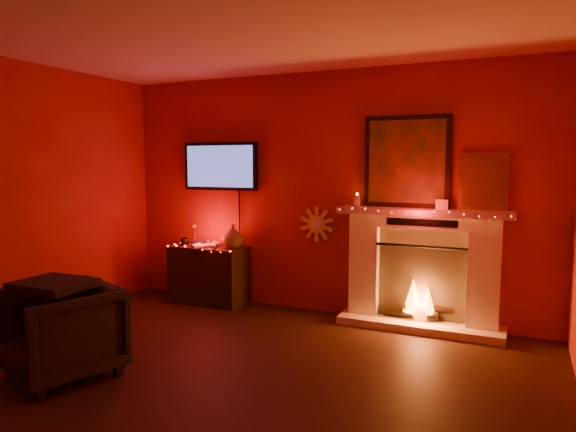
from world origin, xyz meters
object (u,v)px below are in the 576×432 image
fireplace (422,258)px  tv (221,167)px  console_table (210,271)px  sunburst_clock (317,224)px  armchair (61,332)px

fireplace → tv: fireplace is taller
fireplace → tv: bearing=178.5°
tv → console_table: tv is taller
fireplace → sunburst_clock: (-1.19, 0.09, 0.28)m
fireplace → armchair: bearing=-134.0°
console_table → armchair: (0.12, -2.32, -0.02)m
tv → sunburst_clock: size_ratio=3.10×
fireplace → tv: 2.61m
sunburst_clock → console_table: bearing=-170.4°
tv → armchair: 2.82m
armchair → sunburst_clock: bearing=85.1°
tv → sunburst_clock: 1.41m
console_table → armchair: size_ratio=1.21×
armchair → fireplace: bearing=65.8°
tv → console_table: size_ratio=1.28×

